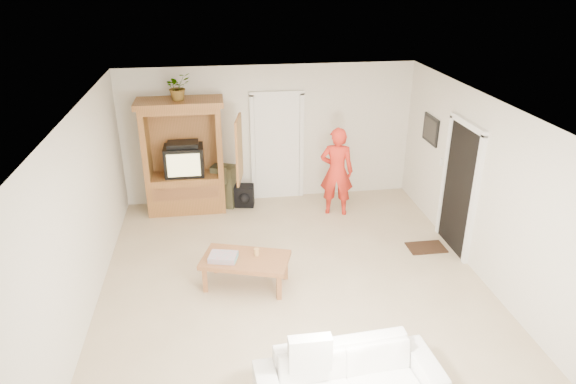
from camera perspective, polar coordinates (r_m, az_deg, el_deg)
name	(u,v)px	position (r m, az deg, el deg)	size (l,w,h in m)	color
floor	(293,280)	(7.65, 0.55, -9.73)	(6.00, 6.00, 0.00)	tan
ceiling	(294,107)	(6.58, 0.65, 9.47)	(6.00, 6.00, 0.00)	white
wall_back	(269,134)	(9.79, -2.11, 6.46)	(5.50, 5.50, 0.00)	silver
wall_front	(348,348)	(4.53, 6.69, -16.86)	(5.50, 5.50, 0.00)	silver
wall_left	(84,212)	(7.17, -21.71, -2.13)	(6.00, 6.00, 0.00)	silver
wall_right	(482,188)	(7.89, 20.75, 0.40)	(6.00, 6.00, 0.00)	silver
armoire	(186,164)	(9.57, -11.28, 3.09)	(1.82, 1.14, 2.10)	#97572E
door_back	(277,148)	(9.87, -1.20, 4.90)	(0.85, 0.05, 2.04)	white
doorway_right	(459,189)	(8.46, 18.48, 0.27)	(0.05, 0.90, 2.04)	black
framed_picture	(431,130)	(9.37, 15.59, 6.70)	(0.03, 0.60, 0.48)	black
doormat	(426,247)	(8.73, 15.11, -5.97)	(0.60, 0.40, 0.02)	#382316
plant	(178,87)	(9.14, -12.16, 11.38)	(0.42, 0.36, 0.47)	#4C7238
man	(337,172)	(9.30, 5.43, 2.28)	(0.60, 0.40, 1.65)	red
sofa	(349,379)	(5.74, 6.77, -19.91)	(1.94, 0.76, 0.57)	white
coffee_table	(245,261)	(7.36, -4.75, -7.69)	(1.36, 1.00, 0.45)	#A46238
towel	(223,257)	(7.30, -7.21, -7.18)	(0.38, 0.28, 0.08)	#F85263
candle	(257,252)	(7.36, -3.51, -6.66)	(0.08, 0.08, 0.10)	tan
backpack_black	(244,196)	(9.76, -4.87, -0.46)	(0.36, 0.21, 0.44)	black
backpack_olive	(224,186)	(9.79, -7.09, 0.68)	(0.43, 0.31, 0.81)	#47442B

